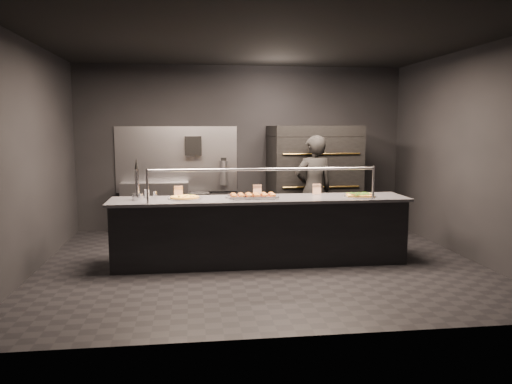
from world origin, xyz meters
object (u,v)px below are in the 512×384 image
service_counter (260,230)px  slider_tray_a (245,196)px  fire_extinguisher (224,172)px  round_pizza (185,197)px  square_pizza (360,195)px  worker (314,190)px  beer_tap (137,188)px  pizza_oven (312,179)px  towel_dispenser (193,146)px  trash_bin (198,212)px  prep_shelf (155,207)px  slider_tray_b (261,196)px

service_counter → slider_tray_a: bearing=-178.3°
fire_extinguisher → round_pizza: (-0.69, -2.33, -0.12)m
fire_extinguisher → slider_tray_a: 2.41m
fire_extinguisher → square_pizza: fire_extinguisher is taller
round_pizza → worker: bearing=25.9°
fire_extinguisher → round_pizza: size_ratio=1.11×
beer_tap → round_pizza: size_ratio=1.24×
pizza_oven → worker: (-0.19, -0.84, -0.09)m
service_counter → worker: size_ratio=2.33×
towel_dispenser → trash_bin: (0.07, -0.17, -1.19)m
service_counter → square_pizza: bearing=-2.6°
prep_shelf → round_pizza: 2.37m
slider_tray_b → worker: size_ratio=0.31×
worker → square_pizza: bearing=99.1°
service_counter → slider_tray_b: service_counter is taller
service_counter → prep_shelf: bearing=124.6°
fire_extinguisher → pizza_oven: bearing=-17.9°
service_counter → slider_tray_b: 0.48m
service_counter → pizza_oven: bearing=57.7°
slider_tray_a → pizza_oven: bearing=53.4°
prep_shelf → fire_extinguisher: 1.39m
fire_extinguisher → slider_tray_b: 2.44m
pizza_oven → round_pizza: (-2.24, -1.83, -0.03)m
fire_extinguisher → slider_tray_b: bearing=-81.7°
service_counter → trash_bin: bearing=110.5°
pizza_oven → square_pizza: 1.97m
square_pizza → prep_shelf: bearing=141.5°
fire_extinguisher → slider_tray_a: bearing=-86.9°
service_counter → towel_dispenser: bearing=110.6°
round_pizza → pizza_oven: bearing=39.4°
slider_tray_b → round_pizza: bearing=175.7°
trash_bin → worker: worker is taller
round_pizza → prep_shelf: bearing=104.0°
pizza_oven → beer_tap: size_ratio=3.39×
towel_dispenser → round_pizza: (-0.14, -2.32, -0.61)m
beer_tap → round_pizza: 0.64m
prep_shelf → fire_extinguisher: fire_extinguisher is taller
towel_dispenser → prep_shelf: bearing=-174.3°
towel_dispenser → beer_tap: towel_dispenser is taller
beer_tap → worker: 2.88m
square_pizza → service_counter: bearing=177.4°
towel_dispenser → slider_tray_b: bearing=-69.5°
beer_tap → worker: bearing=21.2°
service_counter → fire_extinguisher: (-0.35, 2.40, 0.60)m
slider_tray_a → service_counter: bearing=1.7°
towel_dispenser → worker: size_ratio=0.20×
slider_tray_a → worker: 1.63m
round_pizza → square_pizza: 2.44m
pizza_oven → slider_tray_b: (-1.20, -1.91, -0.02)m
towel_dispenser → fire_extinguisher: towel_dispenser is taller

